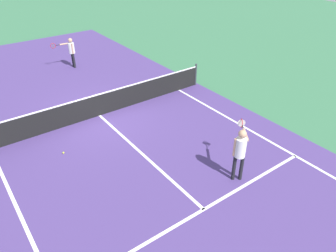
% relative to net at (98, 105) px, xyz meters
% --- Properties ---
extents(ground_plane, '(60.00, 60.00, 0.00)m').
position_rel_net_xyz_m(ground_plane, '(0.00, 0.00, -0.49)').
color(ground_plane, '#38724C').
extents(court_surface_inbounds, '(10.62, 24.40, 0.00)m').
position_rel_net_xyz_m(court_surface_inbounds, '(0.00, 0.00, -0.49)').
color(court_surface_inbounds, '#4C387A').
rests_on(court_surface_inbounds, ground_plane).
extents(line_sideline_right, '(0.10, 11.89, 0.01)m').
position_rel_net_xyz_m(line_sideline_right, '(4.11, -5.95, -0.49)').
color(line_sideline_right, white).
rests_on(line_sideline_right, ground_plane).
extents(line_service_near, '(8.22, 0.10, 0.01)m').
position_rel_net_xyz_m(line_service_near, '(0.00, -6.40, -0.49)').
color(line_service_near, white).
rests_on(line_service_near, ground_plane).
extents(line_center_service, '(0.10, 6.40, 0.01)m').
position_rel_net_xyz_m(line_center_service, '(0.00, -3.20, -0.49)').
color(line_center_service, white).
rests_on(line_center_service, ground_plane).
extents(net, '(10.33, 0.09, 1.07)m').
position_rel_net_xyz_m(net, '(0.00, 0.00, 0.00)').
color(net, '#33383D').
rests_on(net, ground_plane).
extents(player_near, '(0.98, 0.94, 1.76)m').
position_rel_net_xyz_m(player_near, '(1.66, -6.02, 0.61)').
color(player_near, black).
rests_on(player_near, ground_plane).
extents(player_far, '(1.17, 0.57, 1.60)m').
position_rel_net_xyz_m(player_far, '(1.24, 5.73, 0.50)').
color(player_far, black).
rests_on(player_far, ground_plane).
extents(tennis_ball_near_net, '(0.07, 0.07, 0.07)m').
position_rel_net_xyz_m(tennis_ball_near_net, '(-2.15, -1.65, -0.46)').
color(tennis_ball_near_net, '#CCE033').
rests_on(tennis_ball_near_net, ground_plane).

